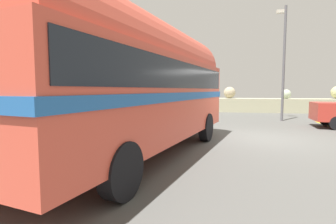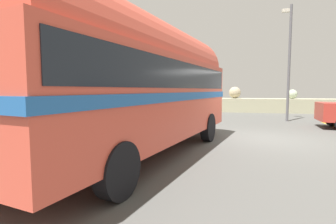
# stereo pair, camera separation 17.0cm
# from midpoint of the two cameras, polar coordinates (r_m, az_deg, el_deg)

# --- Properties ---
(ground) EXTENTS (32.00, 26.00, 0.02)m
(ground) POSITION_cam_midpoint_polar(r_m,az_deg,el_deg) (10.03, 19.28, -5.56)
(ground) COLOR #4F4E4B
(breakwater) EXTENTS (31.36, 2.05, 2.45)m
(breakwater) POSITION_cam_midpoint_polar(r_m,az_deg,el_deg) (21.64, 14.63, 1.85)
(breakwater) COLOR #AAA887
(breakwater) RESTS_ON ground
(vintage_coach) EXTENTS (4.28, 8.90, 3.70)m
(vintage_coach) POSITION_cam_midpoint_polar(r_m,az_deg,el_deg) (6.90, -6.81, 7.06)
(vintage_coach) COLOR black
(vintage_coach) RESTS_ON ground
(lamp_post) EXTENTS (0.44, 0.98, 6.44)m
(lamp_post) POSITION_cam_midpoint_polar(r_m,az_deg,el_deg) (16.19, 23.91, 11.04)
(lamp_post) COLOR #5B5B60
(lamp_post) RESTS_ON ground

